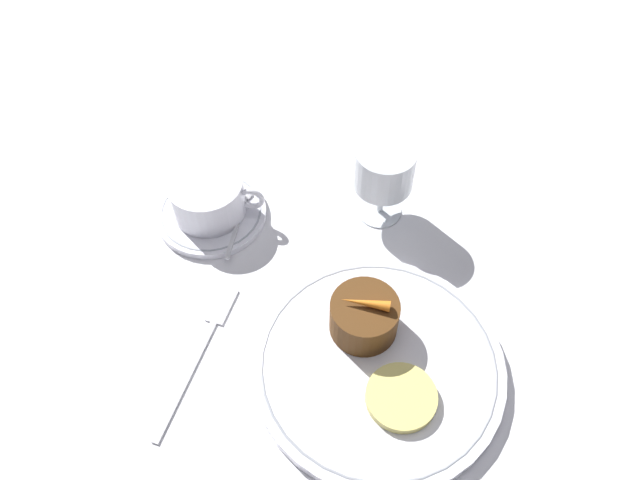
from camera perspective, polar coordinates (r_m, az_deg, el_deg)
The scene contains 10 objects.
ground_plane at distance 0.73m, azimuth 6.00°, elevation -8.64°, with size 3.00×3.00×0.00m, color white.
dinner_plate at distance 0.70m, azimuth 5.35°, elevation -11.34°, with size 0.28×0.28×0.01m.
saucer at distance 0.83m, azimuth -9.90°, elevation 2.47°, with size 0.14×0.14×0.01m.
coffee_cup at distance 0.81m, azimuth -10.24°, elevation 3.98°, with size 0.12×0.10×0.05m.
spoon at distance 0.82m, azimuth -7.24°, elevation 2.40°, with size 0.02×0.12×0.00m.
wine_glass at distance 0.77m, azimuth 5.87°, elevation 6.23°, with size 0.07×0.07×0.11m.
fork at distance 0.73m, azimuth -10.56°, elevation -9.14°, with size 0.06×0.20×0.01m.
dessert_cake at distance 0.69m, azimuth 4.05°, elevation -7.07°, with size 0.08×0.08×0.05m.
carrot_garnish at distance 0.67m, azimuth 4.19°, elevation -5.82°, with size 0.05×0.02×0.01m.
pineapple_slice at distance 0.67m, azimuth 7.44°, elevation -14.06°, with size 0.08×0.08×0.01m.
Camera 1 is at (-0.04, -0.35, 0.64)m, focal length 35.00 mm.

